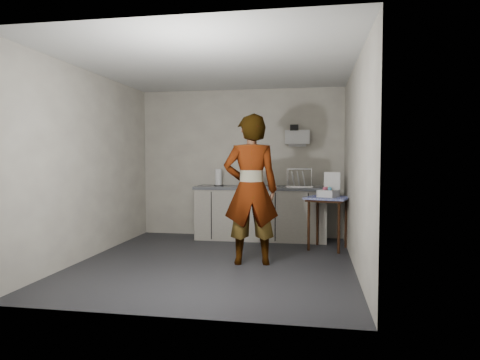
% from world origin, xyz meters
% --- Properties ---
extents(ground, '(4.00, 4.00, 0.00)m').
position_xyz_m(ground, '(0.00, 0.00, 0.00)').
color(ground, '#242428').
rests_on(ground, ground).
extents(wall_back, '(3.60, 0.02, 2.60)m').
position_xyz_m(wall_back, '(0.00, 1.99, 1.30)').
color(wall_back, '#B9B0A1').
rests_on(wall_back, ground).
extents(wall_right, '(0.02, 4.00, 2.60)m').
position_xyz_m(wall_right, '(1.79, 0.00, 1.30)').
color(wall_right, '#B9B0A1').
rests_on(wall_right, ground).
extents(wall_left, '(0.02, 4.00, 2.60)m').
position_xyz_m(wall_left, '(-1.79, 0.00, 1.30)').
color(wall_left, '#B9B0A1').
rests_on(wall_left, ground).
extents(ceiling, '(3.60, 4.00, 0.01)m').
position_xyz_m(ceiling, '(0.00, 0.00, 2.60)').
color(ceiling, white).
rests_on(ceiling, wall_back).
extents(kitchen_counter, '(2.24, 0.62, 0.91)m').
position_xyz_m(kitchen_counter, '(0.40, 1.70, 0.43)').
color(kitchen_counter, black).
rests_on(kitchen_counter, ground).
extents(wall_shelf, '(0.42, 0.18, 0.37)m').
position_xyz_m(wall_shelf, '(1.00, 1.92, 1.75)').
color(wall_shelf, white).
rests_on(wall_shelf, ground).
extents(side_table, '(0.77, 0.77, 0.80)m').
position_xyz_m(side_table, '(1.50, 1.10, 0.70)').
color(side_table, '#371A0C').
rests_on(side_table, ground).
extents(standing_man, '(0.79, 0.60, 1.96)m').
position_xyz_m(standing_man, '(0.48, 0.00, 0.98)').
color(standing_man, '#B2A593').
rests_on(standing_man, ground).
extents(soap_bottle, '(0.16, 0.16, 0.30)m').
position_xyz_m(soap_bottle, '(0.15, 1.67, 1.06)').
color(soap_bottle, black).
rests_on(soap_bottle, kitchen_counter).
extents(soda_can, '(0.07, 0.07, 0.13)m').
position_xyz_m(soda_can, '(0.38, 1.70, 0.98)').
color(soda_can, '#BB3012').
rests_on(soda_can, kitchen_counter).
extents(dark_bottle, '(0.07, 0.07, 0.24)m').
position_xyz_m(dark_bottle, '(0.10, 1.79, 1.03)').
color(dark_bottle, black).
rests_on(dark_bottle, kitchen_counter).
extents(paper_towel, '(0.16, 0.16, 0.29)m').
position_xyz_m(paper_towel, '(-0.34, 1.70, 1.05)').
color(paper_towel, black).
rests_on(paper_towel, kitchen_counter).
extents(dish_rack, '(0.44, 0.33, 0.31)m').
position_xyz_m(dish_rack, '(1.04, 1.67, 0.98)').
color(dish_rack, silver).
rests_on(dish_rack, kitchen_counter).
extents(bakery_box, '(0.36, 0.37, 0.37)m').
position_xyz_m(bakery_box, '(1.51, 1.10, 0.88)').
color(bakery_box, white).
rests_on(bakery_box, side_table).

